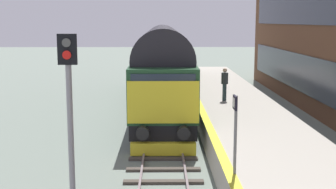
# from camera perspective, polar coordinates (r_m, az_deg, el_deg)

# --- Properties ---
(ground_plane) EXTENTS (140.00, 140.00, 0.00)m
(ground_plane) POSITION_cam_1_polar(r_m,az_deg,el_deg) (18.39, -0.61, -6.50)
(ground_plane) COLOR slate
(ground_plane) RESTS_ON ground
(track_main) EXTENTS (2.50, 60.00, 0.15)m
(track_main) POSITION_cam_1_polar(r_m,az_deg,el_deg) (18.38, -0.61, -6.34)
(track_main) COLOR gray
(track_main) RESTS_ON ground
(station_platform) EXTENTS (4.00, 44.00, 1.01)m
(station_platform) POSITION_cam_1_polar(r_m,az_deg,el_deg) (18.62, 10.57, -4.87)
(station_platform) COLOR #AEA799
(station_platform) RESTS_ON ground
(diesel_locomotive) EXTENTS (2.74, 20.00, 4.68)m
(diesel_locomotive) POSITION_cam_1_polar(r_m,az_deg,el_deg) (26.38, -0.66, 3.79)
(diesel_locomotive) COLOR black
(diesel_locomotive) RESTS_ON ground
(signal_post_near) EXTENTS (0.44, 0.22, 4.68)m
(signal_post_near) POSITION_cam_1_polar(r_m,az_deg,el_deg) (10.98, -12.18, -1.90)
(signal_post_near) COLOR gray
(signal_post_near) RESTS_ON ground
(platform_number_sign) EXTENTS (0.10, 0.44, 2.08)m
(platform_number_sign) POSITION_cam_1_polar(r_m,az_deg,el_deg) (11.91, 8.39, -3.51)
(platform_number_sign) COLOR slate
(platform_number_sign) RESTS_ON station_platform
(waiting_passenger) EXTENTS (0.46, 0.46, 1.64)m
(waiting_passenger) POSITION_cam_1_polar(r_m,az_deg,el_deg) (23.01, 7.09, 1.67)
(waiting_passenger) COLOR #243435
(waiting_passenger) RESTS_ON station_platform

